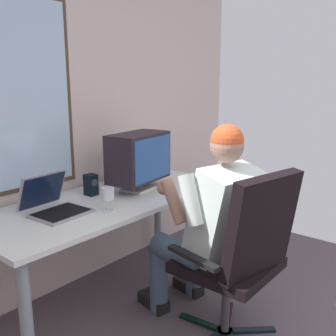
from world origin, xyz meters
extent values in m
cube|color=beige|center=(0.00, 2.72, 1.29)|extent=(4.42, 0.06, 2.57)
cylinder|color=gray|center=(-0.60, 1.98, 0.35)|extent=(0.06, 0.06, 0.71)
cylinder|color=gray|center=(1.07, 1.98, 0.35)|extent=(0.06, 0.06, 0.71)
cylinder|color=gray|center=(1.07, 2.59, 0.35)|extent=(0.06, 0.06, 0.71)
cube|color=silver|center=(0.23, 2.29, 0.73)|extent=(1.81, 0.76, 0.03)
cube|color=black|center=(0.50, 1.35, 0.01)|extent=(0.25, 0.26, 0.02)
cube|color=black|center=(0.53, 1.53, 0.01)|extent=(0.30, 0.17, 0.02)
cube|color=black|center=(0.37, 1.62, 0.01)|extent=(0.08, 0.32, 0.02)
cylinder|color=black|center=(0.39, 1.46, 0.01)|extent=(0.10, 0.10, 0.02)
cylinder|color=#3F3F44|center=(0.39, 1.46, 0.23)|extent=(0.05, 0.05, 0.42)
cube|color=black|center=(0.39, 1.46, 0.46)|extent=(0.52, 0.52, 0.06)
cube|color=black|center=(0.35, 1.24, 0.77)|extent=(0.51, 0.24, 0.57)
cube|color=black|center=(0.67, 1.41, 0.59)|extent=(0.12, 0.37, 0.02)
cube|color=black|center=(0.12, 1.51, 0.59)|extent=(0.12, 0.37, 0.02)
cylinder|color=#3E5365|center=(0.59, 1.66, 0.49)|extent=(0.23, 0.43, 0.15)
cylinder|color=#3E5365|center=(0.63, 1.87, 0.24)|extent=(0.12, 0.12, 0.49)
cube|color=black|center=(0.64, 1.92, 0.04)|extent=(0.14, 0.25, 0.08)
cylinder|color=#3E5365|center=(0.27, 1.72, 0.49)|extent=(0.23, 0.43, 0.15)
cylinder|color=#3E5365|center=(0.31, 1.93, 0.24)|extent=(0.12, 0.12, 0.49)
cube|color=black|center=(0.33, 1.99, 0.04)|extent=(0.14, 0.25, 0.08)
cube|color=silver|center=(0.39, 1.49, 0.76)|extent=(0.44, 0.41, 0.58)
sphere|color=#9F735E|center=(0.39, 1.49, 1.16)|extent=(0.19, 0.19, 0.19)
sphere|color=#C64C24|center=(0.39, 1.49, 1.19)|extent=(0.19, 0.19, 0.19)
cylinder|color=silver|center=(0.62, 1.50, 0.88)|extent=(0.12, 0.19, 0.29)
cylinder|color=#9F735E|center=(0.63, 1.58, 0.75)|extent=(0.09, 0.12, 0.27)
sphere|color=#9F735E|center=(0.64, 1.62, 0.72)|extent=(0.09, 0.09, 0.09)
cylinder|color=silver|center=(0.19, 1.58, 0.88)|extent=(0.12, 0.19, 0.29)
cylinder|color=#9F735E|center=(0.21, 1.72, 0.84)|extent=(0.11, 0.21, 0.26)
sphere|color=#9F735E|center=(0.23, 1.81, 0.90)|extent=(0.09, 0.09, 0.09)
cube|color=beige|center=(0.51, 2.28, 0.75)|extent=(0.25, 0.21, 0.02)
cylinder|color=beige|center=(0.51, 2.28, 0.79)|extent=(0.04, 0.04, 0.05)
cube|color=black|center=(0.51, 2.28, 0.98)|extent=(0.50, 0.31, 0.34)
cube|color=#264C8C|center=(0.53, 2.16, 0.98)|extent=(0.43, 0.07, 0.30)
cube|color=#938C9C|center=(-0.18, 2.26, 0.75)|extent=(0.33, 0.27, 0.02)
cube|color=black|center=(-0.18, 2.26, 0.76)|extent=(0.29, 0.24, 0.00)
cube|color=#938C9C|center=(-0.19, 2.43, 0.87)|extent=(0.32, 0.12, 0.22)
cube|color=#0F1933|center=(-0.19, 2.42, 0.86)|extent=(0.29, 0.10, 0.20)
cylinder|color=silver|center=(0.05, 2.10, 0.74)|extent=(0.07, 0.07, 0.00)
cylinder|color=silver|center=(0.05, 2.10, 0.78)|extent=(0.01, 0.01, 0.07)
cylinder|color=silver|center=(0.05, 2.10, 0.85)|extent=(0.08, 0.08, 0.07)
cylinder|color=#5B0710|center=(0.05, 2.10, 0.83)|extent=(0.07, 0.07, 0.02)
cube|color=black|center=(0.20, 2.44, 0.81)|extent=(0.07, 0.08, 0.15)
cylinder|color=#333338|center=(0.20, 2.40, 0.84)|extent=(0.05, 0.01, 0.05)
camera|label=1|loc=(-1.45, 0.39, 1.52)|focal=41.60mm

